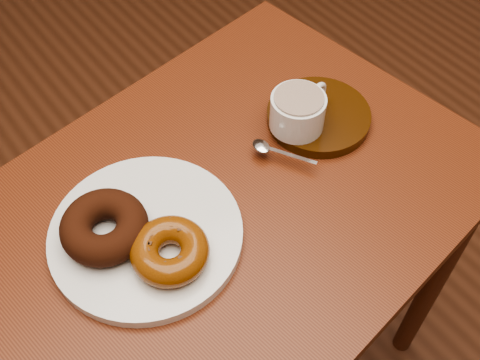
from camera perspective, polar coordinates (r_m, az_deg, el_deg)
ground at (r=1.57m, az=0.05°, el=-8.98°), size 6.00×6.00×0.00m
cafe_table at (r=0.95m, az=-0.97°, el=-5.40°), size 0.80×0.64×0.69m
donut_plate at (r=0.82m, az=-8.89°, el=-5.15°), size 0.29×0.29×0.02m
donut_cinnamon at (r=0.80m, az=-12.75°, el=-4.36°), size 0.12×0.12×0.04m
donut_caramel at (r=0.77m, az=-6.67°, el=-6.71°), size 0.12×0.12×0.04m
saucer at (r=0.95m, az=7.46°, el=6.02°), size 0.22×0.22×0.02m
coffee_cup at (r=0.90m, az=5.55°, el=6.56°), size 0.11×0.08×0.06m
teaspoon at (r=0.88m, az=2.60°, el=3.06°), size 0.06×0.09×0.01m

